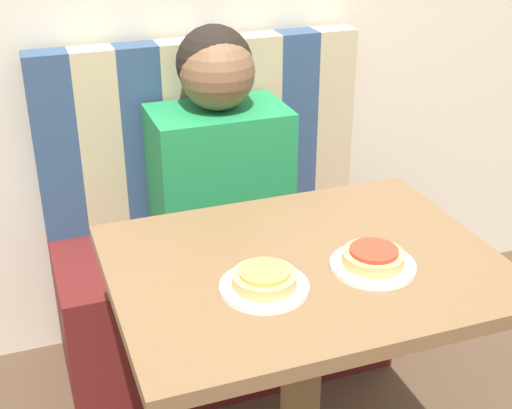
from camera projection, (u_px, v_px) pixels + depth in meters
name	position (u px, v px, depth m)	size (l,w,h in m)	color
booth_seat	(223.00, 299.00, 2.39)	(1.05, 0.48, 0.48)	#5B1919
booth_backrest	(201.00, 130.00, 2.31)	(1.05, 0.09, 0.59)	navy
dining_table	(304.00, 304.00, 1.66)	(0.87, 0.67, 0.76)	brown
person	(219.00, 142.00, 2.14)	(0.41, 0.27, 0.67)	#1E8447
plate_left	(264.00, 287.00, 1.50)	(0.19, 0.19, 0.01)	white
plate_right	(373.00, 266.00, 1.58)	(0.19, 0.19, 0.01)	white
pizza_left	(264.00, 278.00, 1.49)	(0.14, 0.14, 0.04)	tan
pizza_right	(373.00, 257.00, 1.57)	(0.14, 0.14, 0.04)	tan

